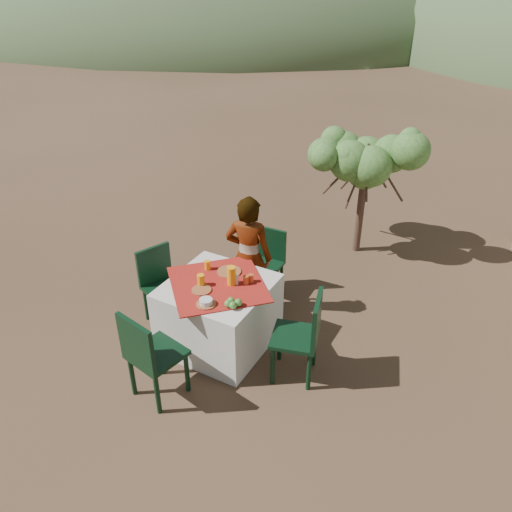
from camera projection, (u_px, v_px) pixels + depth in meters
The scene contains 21 objects.
ground at pixel (263, 327), 5.69m from camera, with size 160.00×160.00×0.00m, color #3D2C1B.
table at pixel (219, 314), 5.29m from camera, with size 1.30×1.30×0.76m.
chair_far at pixel (267, 259), 6.08m from camera, with size 0.40×0.40×0.84m.
chair_near at pixel (149, 354), 4.51m from camera, with size 0.53×0.53×0.97m.
chair_left at pixel (160, 282), 5.60m from camera, with size 0.53×0.53×0.89m.
chair_right at pixel (303, 334), 4.77m from camera, with size 0.54×0.54×0.95m.
person at pixel (249, 257), 5.60m from camera, with size 0.54×0.35×1.48m, color #8C6651.
shrub_tree at pixel (370, 166), 6.59m from camera, with size 1.37×1.34×1.61m.
hill_near_left at pixel (240, 20), 35.78m from camera, with size 40.00×40.00×16.00m, color #3C5831.
hill_far_center at pixel (489, 6), 46.51m from camera, with size 60.00×60.00×24.00m, color gray.
plate_far at pixel (229, 272), 5.28m from camera, with size 0.26×0.26×0.01m, color brown.
plate_near at pixel (201, 290), 4.98m from camera, with size 0.20×0.20×0.01m, color brown.
glass_far at pixel (207, 265), 5.31m from camera, with size 0.06×0.06×0.10m, color #FF9A10.
glass_near at pixel (201, 280), 5.04m from camera, with size 0.08×0.08×0.12m, color #FF9A10.
juice_pitcher at pixel (231, 276), 5.04m from camera, with size 0.09×0.09×0.20m, color #FF9A10.
bowl_plate at pixel (206, 304), 4.78m from camera, with size 0.20×0.20×0.01m, color brown.
white_bowl at pixel (206, 301), 4.77m from camera, with size 0.13×0.13×0.05m, color silver.
jar_left at pixel (246, 280), 5.07m from camera, with size 0.06×0.06×0.09m, color #C75223.
jar_right at pixel (251, 278), 5.10m from camera, with size 0.06×0.06×0.09m, color #C75223.
napkin_holder at pixel (235, 280), 5.07m from camera, with size 0.07×0.04×0.09m, color silver.
fruit_cluster at pixel (233, 303), 4.74m from camera, with size 0.15×0.14×0.07m.
Camera 1 is at (2.10, -3.97, 3.60)m, focal length 35.00 mm.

